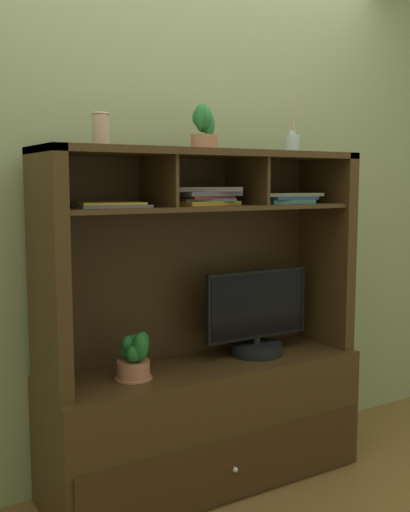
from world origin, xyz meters
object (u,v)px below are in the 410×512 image
Objects in this scene: magazine_stack_left at (203,196)px; media_console at (204,386)px; tv_monitor at (257,320)px; ceramic_vase at (101,129)px; magazine_stack_right at (108,205)px; potted_succulent at (204,128)px; magazine_stack_centre at (281,198)px; diffuser_bottle at (292,143)px; potted_orchid at (134,358)px.

media_console is at bearing -103.93° from magazine_stack_left.
tv_monitor is 1.17m from ceramic_vase.
potted_succulent reaches higher than magazine_stack_right.
magazine_stack_centre is at bearing -0.18° from magazine_stack_left.
magazine_stack_centre is at bearing 0.54° from magazine_stack_right.
media_console is 4.20× the size of magazine_stack_centre.
potted_succulent is at bearing -179.14° from magazine_stack_centre.
magazine_stack_centre is 0.91m from magazine_stack_right.
tv_monitor is 1.73× the size of magazine_stack_left.
diffuser_bottle reaches higher than potted_succulent.
magazine_stack_left is 1.58× the size of potted_succulent.
potted_orchid is at bearing -30.91° from magazine_stack_right.
magazine_stack_right is at bearing 178.27° from tv_monitor.
ceramic_vase reaches higher than magazine_stack_right.
ceramic_vase is (-0.49, -0.03, 0.27)m from magazine_stack_left.
magazine_stack_right reaches higher than tv_monitor.
media_console is 1.19m from potted_succulent.
media_console reaches higher than magazine_stack_left.
potted_orchid is (-0.66, -0.03, -0.08)m from tv_monitor.
magazine_stack_left reaches higher than potted_orchid.
magazine_stack_right is (-0.46, -0.01, -0.03)m from magazine_stack_left.
potted_succulent reaches higher than tv_monitor.
diffuser_bottle is (0.49, -0.02, 1.14)m from media_console.
potted_orchid is at bearing -178.09° from diffuser_bottle.
potted_orchid is 0.63× the size of magazine_stack_left.
diffuser_bottle is at bearing 0.28° from tv_monitor.
magazine_stack_right is at bearing -178.78° from magazine_stack_left.
media_console reaches higher than tv_monitor.
magazine_stack_left is at bearing 1.22° from magazine_stack_right.
potted_succulent is (0.38, 0.05, 0.98)m from potted_orchid.
magazine_stack_left reaches higher than magazine_stack_right.
magazine_stack_right is 0.57m from potted_succulent.
tv_monitor is at bearing -3.56° from media_console.
magazine_stack_right is (-0.91, -0.01, -0.02)m from magazine_stack_centre.
ceramic_vase is at bearing -178.77° from media_console.
magazine_stack_left is 0.30m from potted_succulent.
ceramic_vase reaches higher than magazine_stack_left.
magazine_stack_centre is (0.82, 0.06, 0.67)m from potted_orchid.
media_console is 0.41m from tv_monitor.
potted_succulent reaches higher than ceramic_vase.
potted_orchid is 0.99× the size of potted_succulent.
potted_succulent is (-0.49, 0.02, 0.05)m from diffuser_bottle.
diffuser_bottle is 0.49m from potted_succulent.
magazine_stack_left is (0.38, 0.06, 0.68)m from potted_orchid.
diffuser_bottle is at bearing -1.30° from magazine_stack_right.
diffuser_bottle reaches higher than magazine_stack_left.
potted_succulent is 1.53× the size of ceramic_vase.
tv_monitor is at bearing -1.73° from magazine_stack_right.
tv_monitor is 0.67m from magazine_stack_left.
media_console reaches higher than magazine_stack_centre.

